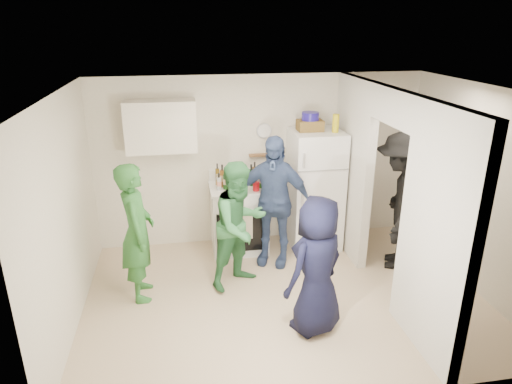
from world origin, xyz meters
TOP-DOWN VIEW (x-y plane):
  - floor at (0.00, 0.00)m, footprint 4.80×4.80m
  - wall_back at (0.00, 1.70)m, footprint 4.80×0.00m
  - wall_front at (0.00, -1.70)m, footprint 4.80×0.00m
  - wall_left at (-2.40, 0.00)m, footprint 0.00×3.40m
  - wall_right at (2.40, 0.00)m, footprint 0.00×3.40m
  - ceiling at (0.00, 0.00)m, footprint 4.80×4.80m
  - partition_pier_back at (1.20, 1.10)m, footprint 0.12×1.20m
  - partition_pier_front at (1.20, -1.10)m, footprint 0.12×1.20m
  - partition_header at (1.20, 0.00)m, footprint 0.12×1.00m
  - stove at (-0.37, 1.37)m, footprint 0.82×0.68m
  - upper_cabinet at (-1.40, 1.52)m, footprint 0.95×0.34m
  - fridge at (0.75, 1.34)m, footprint 0.72×0.70m
  - wicker_basket at (0.65, 1.39)m, footprint 0.35×0.25m
  - blue_bowl at (0.65, 1.39)m, footprint 0.24×0.24m
  - yellow_cup_stack_top at (0.97, 1.24)m, footprint 0.09×0.09m
  - wall_clock at (0.05, 1.68)m, footprint 0.22×0.02m
  - spice_shelf at (0.00, 1.65)m, footprint 0.35×0.08m
  - nook_window at (2.38, 0.20)m, footprint 0.03×0.70m
  - nook_window_frame at (2.36, 0.20)m, footprint 0.04×0.76m
  - nook_valance at (2.34, 0.20)m, footprint 0.04×0.82m
  - yellow_cup_stack_stove at (-0.49, 1.15)m, footprint 0.09×0.09m
  - red_cup at (-0.15, 1.17)m, footprint 0.09×0.09m
  - person_green_left at (-1.72, 0.35)m, footprint 0.44×0.64m
  - person_green_center at (-0.48, 0.42)m, footprint 1.00×0.95m
  - person_denim at (0.03, 0.91)m, footprint 1.15×0.86m
  - person_navy at (0.18, -0.64)m, footprint 0.90×0.81m
  - person_nook at (1.67, 0.56)m, footprint 1.14×1.39m
  - bottle_a at (-0.66, 1.50)m, footprint 0.06×0.06m
  - bottle_b at (-0.56, 1.30)m, footprint 0.07×0.07m
  - bottle_c at (-0.44, 1.51)m, footprint 0.07×0.07m
  - bottle_d at (-0.36, 1.31)m, footprint 0.07×0.07m
  - bottle_e at (-0.26, 1.55)m, footprint 0.06×0.06m
  - bottle_f at (-0.19, 1.39)m, footprint 0.08×0.08m
  - bottle_g at (-0.12, 1.52)m, footprint 0.07×0.07m
  - bottle_h at (-0.66, 1.27)m, footprint 0.07×0.07m
  - bottle_i at (-0.33, 1.46)m, footprint 0.06×0.06m
  - bottle_j at (-0.07, 1.27)m, footprint 0.06×0.06m
  - bottle_k at (-0.60, 1.40)m, footprint 0.07×0.07m

SIDE VIEW (x-z plane):
  - floor at x=0.00m, z-range 0.00..0.00m
  - stove at x=-0.37m, z-range 0.00..0.98m
  - person_navy at x=0.18m, z-range 0.00..1.54m
  - person_green_center at x=-0.48m, z-range 0.00..1.63m
  - person_green_left at x=-1.72m, z-range 0.00..1.70m
  - fridge at x=0.75m, z-range 0.00..1.74m
  - person_denim at x=0.03m, z-range 0.00..1.82m
  - person_nook at x=1.67m, z-range 0.00..1.88m
  - red_cup at x=-0.15m, z-range 0.98..1.10m
  - bottle_h at x=-0.66m, z-range 0.98..1.23m
  - yellow_cup_stack_stove at x=-0.49m, z-range 0.98..1.23m
  - bottle_e at x=-0.26m, z-range 0.98..1.24m
  - bottle_c at x=-0.44m, z-range 0.98..1.26m
  - bottle_b at x=-0.56m, z-range 0.98..1.26m
  - bottle_j at x=-0.07m, z-range 0.98..1.27m
  - bottle_d at x=-0.36m, z-range 0.98..1.28m
  - bottle_i at x=-0.33m, z-range 0.98..1.28m
  - bottle_g at x=-0.12m, z-range 0.98..1.28m
  - bottle_f at x=-0.19m, z-range 0.98..1.29m
  - bottle_a at x=-0.66m, z-range 0.98..1.30m
  - bottle_k at x=-0.60m, z-range 0.98..1.31m
  - wall_back at x=0.00m, z-range -1.15..3.65m
  - wall_front at x=0.00m, z-range -1.15..3.65m
  - wall_left at x=-2.40m, z-range -0.45..2.95m
  - wall_right at x=2.40m, z-range -0.45..2.95m
  - partition_pier_back at x=1.20m, z-range 0.00..2.50m
  - partition_pier_front at x=1.20m, z-range 0.00..2.50m
  - spice_shelf at x=0.00m, z-range 1.34..1.36m
  - nook_window at x=2.38m, z-range 1.25..2.05m
  - nook_window_frame at x=2.36m, z-range 1.22..2.08m
  - wall_clock at x=0.05m, z-range 1.59..1.81m
  - wicker_basket at x=0.65m, z-range 1.74..1.89m
  - upper_cabinet at x=-1.40m, z-range 1.50..2.20m
  - yellow_cup_stack_top at x=0.97m, z-range 1.74..1.99m
  - blue_bowl at x=0.65m, z-range 1.89..2.00m
  - nook_valance at x=2.34m, z-range 1.91..2.09m
  - partition_header at x=1.20m, z-range 2.10..2.50m
  - ceiling at x=0.00m, z-range 2.50..2.50m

